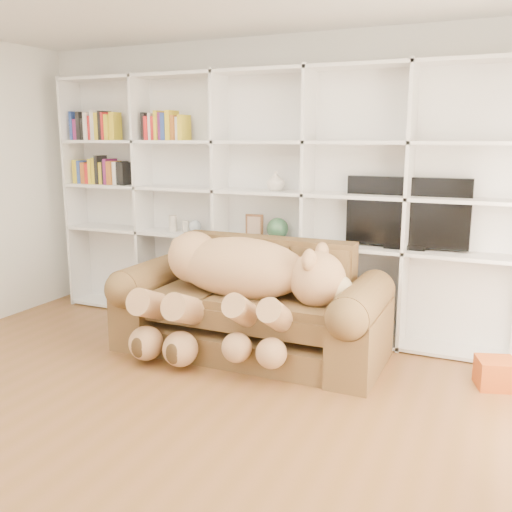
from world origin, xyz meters
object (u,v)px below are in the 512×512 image
at_px(teddy_bear, 237,281).
at_px(gift_box, 496,373).
at_px(tv, 407,214).
at_px(sofa, 252,311).

distance_m(teddy_bear, gift_box, 2.06).
bearing_deg(gift_box, tv, 142.58).
distance_m(sofa, tv, 1.55).
relative_size(sofa, gift_box, 8.39).
bearing_deg(tv, gift_box, -37.42).
bearing_deg(sofa, gift_box, 2.30).
relative_size(sofa, teddy_bear, 1.32).
xyz_separation_m(teddy_bear, tv, (1.18, 0.87, 0.51)).
bearing_deg(teddy_bear, sofa, 69.99).
height_order(sofa, tv, tv).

